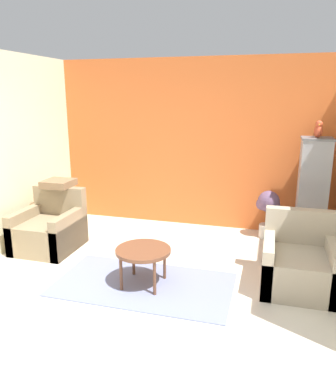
% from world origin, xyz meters
% --- Properties ---
extents(ground_plane, '(20.00, 20.00, 0.00)m').
position_xyz_m(ground_plane, '(0.00, 0.00, 0.00)').
color(ground_plane, beige).
rests_on(ground_plane, ground).
extents(wall_back_accent, '(4.68, 0.06, 2.71)m').
position_xyz_m(wall_back_accent, '(0.00, 3.14, 1.36)').
color(wall_back_accent, orange).
rests_on(wall_back_accent, ground_plane).
extents(wall_left, '(0.06, 3.11, 2.71)m').
position_xyz_m(wall_left, '(-2.31, 1.55, 1.36)').
color(wall_left, beige).
rests_on(wall_left, ground_plane).
extents(area_rug, '(2.04, 1.12, 0.01)m').
position_xyz_m(area_rug, '(-0.10, 0.88, 0.01)').
color(area_rug, slate).
rests_on(area_rug, ground_plane).
extents(coffee_table, '(0.63, 0.63, 0.45)m').
position_xyz_m(coffee_table, '(-0.10, 0.88, 0.40)').
color(coffee_table, brown).
rests_on(coffee_table, ground_plane).
extents(armchair_left, '(0.80, 0.84, 0.84)m').
position_xyz_m(armchair_left, '(-1.75, 1.54, 0.27)').
color(armchair_left, '#8E7A5B').
rests_on(armchair_left, ground_plane).
extents(armchair_right, '(0.80, 0.84, 0.84)m').
position_xyz_m(armchair_right, '(1.61, 1.32, 0.27)').
color(armchair_right, tan).
rests_on(armchair_right, ground_plane).
extents(birdcage, '(0.55, 0.55, 1.57)m').
position_xyz_m(birdcage, '(1.82, 2.71, 0.74)').
color(birdcage, slate).
rests_on(birdcage, ground_plane).
extents(parrot, '(0.11, 0.20, 0.24)m').
position_xyz_m(parrot, '(1.82, 2.71, 1.68)').
color(parrot, '#D14C2D').
rests_on(parrot, birdcage).
extents(potted_plant, '(0.36, 0.33, 0.74)m').
position_xyz_m(potted_plant, '(1.23, 2.82, 0.47)').
color(potted_plant, beige).
rests_on(potted_plant, ground_plane).
extents(throw_pillow, '(0.40, 0.40, 0.10)m').
position_xyz_m(throw_pillow, '(-1.75, 1.86, 0.89)').
color(throw_pillow, '#846647').
rests_on(throw_pillow, armchair_left).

